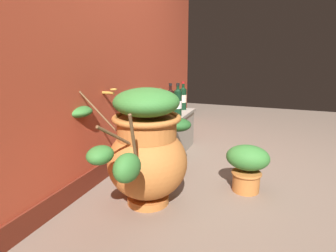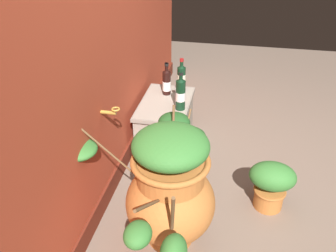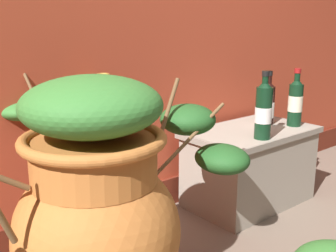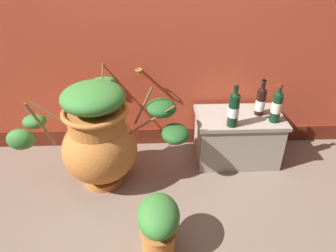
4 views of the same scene
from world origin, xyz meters
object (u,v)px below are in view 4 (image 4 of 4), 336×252
object	(u,v)px
terracotta_urn	(100,136)
wine_bottle_left	(234,108)
potted_shrub	(159,223)
wine_bottle_right	(261,101)
wine_bottle_middle	(277,105)

from	to	relation	value
terracotta_urn	wine_bottle_left	world-z (taller)	terracotta_urn
terracotta_urn	potted_shrub	bearing A→B (deg)	-57.46
terracotta_urn	potted_shrub	world-z (taller)	terracotta_urn
wine_bottle_right	potted_shrub	size ratio (longest dim) A/B	0.81
wine_bottle_right	potted_shrub	distance (m)	1.26
wine_bottle_left	potted_shrub	bearing A→B (deg)	-127.39
wine_bottle_left	wine_bottle_middle	world-z (taller)	wine_bottle_left
wine_bottle_left	wine_bottle_right	bearing A→B (deg)	33.47
wine_bottle_middle	wine_bottle_right	xyz separation A→B (m)	(-0.08, 0.12, -0.02)
terracotta_urn	wine_bottle_left	bearing A→B (deg)	5.97
wine_bottle_left	potted_shrub	distance (m)	0.99
potted_shrub	terracotta_urn	bearing A→B (deg)	122.54
terracotta_urn	wine_bottle_right	distance (m)	1.25
wine_bottle_middle	potted_shrub	bearing A→B (deg)	-138.81
wine_bottle_middle	wine_bottle_right	size ratio (longest dim) A/B	1.06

